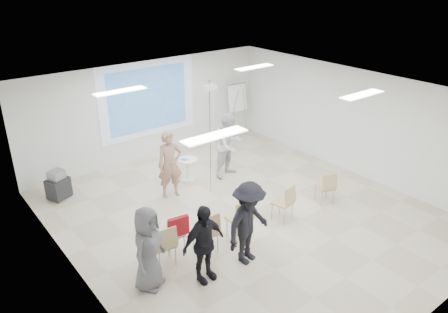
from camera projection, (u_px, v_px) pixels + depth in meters
floor at (244, 216)px, 10.62m from camera, size 8.00×9.00×0.10m
ceiling at (247, 92)px, 9.36m from camera, size 8.00×9.00×0.10m
wall_back at (148, 110)px, 13.26m from camera, size 8.00×0.10×3.00m
wall_left at (72, 215)px, 7.70m from camera, size 0.10×9.00×3.00m
wall_right at (355, 122)px, 12.28m from camera, size 0.10×9.00×3.00m
projection_halo at (148, 99)px, 13.07m from camera, size 3.20×0.01×2.30m
projection_image at (148, 99)px, 13.06m from camera, size 2.60×0.01×1.90m
pedestal_table at (188, 168)px, 12.10m from camera, size 0.69×0.69×0.66m
player_left at (170, 160)px, 11.06m from camera, size 0.84×0.67×2.02m
player_right at (229, 142)px, 12.17m from camera, size 1.08×0.92×2.02m
controller_left at (170, 144)px, 11.21m from camera, size 0.07×0.13×0.04m
controller_right at (219, 129)px, 12.11m from camera, size 0.05×0.11×0.04m
chair_far_left at (165, 243)px, 8.57m from camera, size 0.48×0.51×0.92m
chair_left_mid at (175, 232)px, 8.97m from camera, size 0.46×0.49×0.86m
chair_left_inner at (208, 231)px, 8.92m from camera, size 0.45×0.48×0.96m
chair_center at (241, 217)px, 9.38m from camera, size 0.49×0.52×0.99m
chair_right_inner at (286, 200)px, 10.13m from camera, size 0.51×0.54×0.91m
chair_right_far at (327, 186)px, 10.85m from camera, size 0.53×0.55×0.87m
red_jacket at (179, 226)px, 8.79m from camera, size 0.44×0.16×0.41m
laptop at (205, 231)px, 9.02m from camera, size 0.35×0.26×0.03m
audience_left at (204, 239)px, 8.05m from camera, size 1.10×0.70×1.83m
audience_mid at (249, 218)px, 8.54m from camera, size 1.42×0.96×2.01m
audience_outer at (148, 244)px, 7.87m from camera, size 1.09×0.99×1.86m
flipchart_easel at (237, 98)px, 14.83m from camera, size 0.82×0.62×1.91m
av_cart at (58, 186)px, 11.18m from camera, size 0.65×0.60×0.78m
ceiling_projector at (210, 93)px, 10.64m from camera, size 0.30×0.25×3.00m
fluor_panel_nw at (120, 91)px, 9.70m from camera, size 1.20×0.30×0.02m
fluor_panel_ne at (254, 67)px, 11.96m from camera, size 1.20×0.30×0.02m
fluor_panel_sw at (215, 136)px, 7.19m from camera, size 1.20×0.30×0.02m
fluor_panel_se at (362, 95)px, 9.45m from camera, size 1.20×0.30×0.02m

